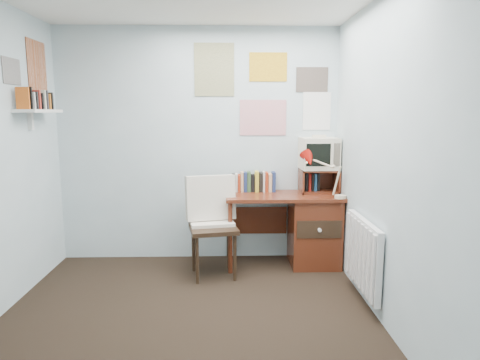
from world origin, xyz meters
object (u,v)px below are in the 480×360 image
(desk_lamp, at_px, (341,178))
(tv_riser, at_px, (319,181))
(desk, at_px, (308,227))
(desk_chair, at_px, (213,229))
(wall_shelf, at_px, (39,111))
(crt_tv, at_px, (319,152))
(radiator, at_px, (363,254))

(desk_lamp, xyz_separation_m, tv_riser, (-0.15, 0.33, -0.08))
(desk, relative_size, desk_chair, 1.25)
(desk_chair, relative_size, desk_lamp, 2.30)
(desk, bearing_deg, wall_shelf, -171.60)
(desk_lamp, height_order, wall_shelf, wall_shelf)
(desk, relative_size, tv_riser, 3.00)
(desk_lamp, distance_m, crt_tv, 0.44)
(desk, distance_m, radiator, 0.97)
(tv_riser, xyz_separation_m, crt_tv, (-0.01, 0.02, 0.31))
(desk, distance_m, crt_tv, 0.80)
(tv_riser, height_order, radiator, tv_riser)
(desk_lamp, xyz_separation_m, radiator, (0.02, -0.71, -0.55))
(crt_tv, bearing_deg, tv_riser, -74.16)
(tv_riser, relative_size, radiator, 0.50)
(desk_chair, height_order, radiator, desk_chair)
(desk_chair, distance_m, wall_shelf, 1.94)
(desk_chair, bearing_deg, desk, 6.56)
(desk_chair, height_order, crt_tv, crt_tv)
(desk_lamp, relative_size, crt_tv, 1.09)
(crt_tv, distance_m, wall_shelf, 2.76)
(crt_tv, bearing_deg, radiator, -82.71)
(desk, xyz_separation_m, desk_chair, (-1.00, -0.30, 0.07))
(desk_chair, bearing_deg, radiator, -36.32)
(crt_tv, bearing_deg, desk, -132.83)
(tv_riser, bearing_deg, radiator, -80.72)
(desk_lamp, bearing_deg, desk, 155.99)
(tv_riser, relative_size, crt_tv, 1.04)
(radiator, bearing_deg, desk_lamp, 91.61)
(crt_tv, bearing_deg, desk_chair, -160.77)
(desk_lamp, height_order, tv_riser, desk_lamp)
(desk_lamp, height_order, crt_tv, crt_tv)
(desk_chair, xyz_separation_m, crt_tv, (1.11, 0.44, 0.71))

